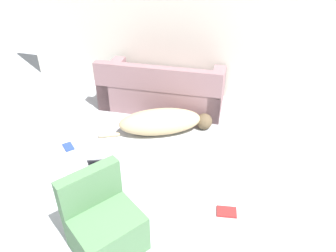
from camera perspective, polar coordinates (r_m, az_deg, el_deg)
wall_back at (r=5.47m, az=9.70°, el=16.91°), size 7.14×0.06×2.46m
couch at (r=5.41m, az=-0.95°, el=6.33°), size 2.00×1.01×0.83m
dog at (r=4.75m, az=-0.90°, el=0.76°), size 1.58×0.91×0.37m
laptop_open at (r=4.13m, az=-11.57°, el=-7.67°), size 0.40×0.40×0.23m
book_blue at (r=4.74m, az=-16.96°, el=-3.48°), size 0.21×0.21×0.02m
book_red at (r=3.72m, az=10.16°, el=-14.50°), size 0.23×0.18×0.02m
side_chair at (r=3.26m, az=-11.10°, el=-16.53°), size 0.82×0.82×0.81m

